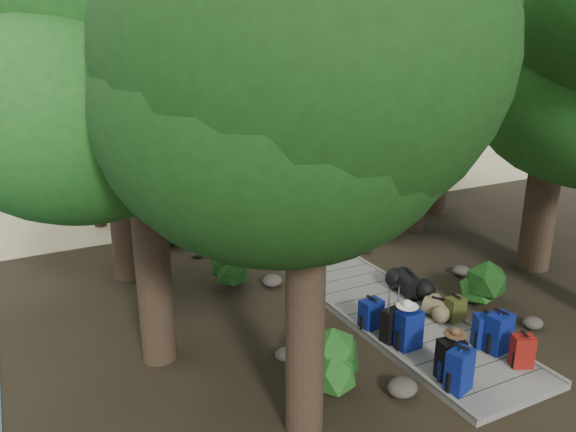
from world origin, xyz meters
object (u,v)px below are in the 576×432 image
lone_suitcase_on_sand (228,184)px  kayak (99,196)px  duffel_right_khaki (438,308)px  backpack_right_d (455,308)px  backpack_left_b (451,357)px  backpack_left_a (460,368)px  suitcase_on_boardwalk (392,325)px  backpack_left_d (371,312)px  backpack_left_c (409,327)px  backpack_right_c (485,329)px  backpack_right_a (523,350)px  backpack_right_b (499,331)px  duffel_right_black (410,284)px  sun_lounger (273,166)px

lone_suitcase_on_sand → kayak: (-4.22, 1.19, -0.19)m
duffel_right_khaki → backpack_right_d: bearing=-89.9°
lone_suitcase_on_sand → backpack_left_b: bearing=-106.3°
backpack_left_a → suitcase_on_boardwalk: bearing=74.3°
backpack_left_a → duffel_right_khaki: bearing=39.4°
backpack_left_b → kayak: (-3.19, 13.41, -0.32)m
backpack_right_d → duffel_right_khaki: backpack_right_d is taller
backpack_left_d → backpack_right_d: bearing=-23.4°
kayak → suitcase_on_boardwalk: bearing=-51.0°
backpack_left_c → duffel_right_khaki: (1.25, 0.66, -0.21)m
backpack_left_c → lone_suitcase_on_sand: (1.03, 11.20, -0.15)m
backpack_left_c → backpack_right_c: (1.22, -0.57, -0.06)m
backpack_left_b → duffel_right_khaki: bearing=63.2°
backpack_right_a → kayak: bearing=132.6°
backpack_left_d → backpack_right_a: backpack_left_d is taller
backpack_right_b → lone_suitcase_on_sand: 12.00m
backpack_left_d → backpack_right_d: size_ratio=1.16×
backpack_right_b → backpack_right_c: 0.24m
backpack_right_d → duffel_right_black: (-0.02, 1.33, -0.03)m
backpack_left_b → lone_suitcase_on_sand: backpack_left_b is taller
backpack_right_c → kayak: (-4.41, 12.95, -0.28)m
backpack_left_c → duffel_right_khaki: backpack_left_c is taller
backpack_right_d → lone_suitcase_on_sand: (-0.38, 10.83, -0.03)m
suitcase_on_boardwalk → lone_suitcase_on_sand: (1.16, 10.90, -0.08)m
backpack_left_a → backpack_right_b: backpack_right_b is taller
backpack_left_b → backpack_left_d: 1.92m
sun_lounger → backpack_left_b: bearing=-97.4°
backpack_left_b → backpack_left_c: (-0.00, 1.03, 0.02)m
backpack_right_a → duffel_right_black: (0.10, 3.01, -0.07)m
backpack_right_a → backpack_right_d: size_ratio=1.15×
backpack_right_c → lone_suitcase_on_sand: (-0.19, 11.77, -0.09)m
backpack_right_c → duffel_right_black: size_ratio=0.89×
backpack_left_a → duffel_right_khaki: backpack_left_a is taller
backpack_right_a → kayak: (-4.48, 13.69, -0.25)m
backpack_right_b → kayak: (-4.49, 13.18, -0.34)m
backpack_left_c → kayak: bearing=103.9°
backpack_left_b → backpack_right_c: 1.30m
duffel_right_black → backpack_left_b: bearing=-102.2°
backpack_left_c → backpack_right_d: bearing=14.0°
suitcase_on_boardwalk → sun_lounger: 13.56m
backpack_left_a → backpack_left_b: size_ratio=1.04×
lone_suitcase_on_sand → sun_lounger: lone_suitcase_on_sand is taller
backpack_left_b → duffel_right_black: bearing=72.8°
backpack_left_b → backpack_right_c: size_ratio=1.12×
backpack_right_a → duffel_right_khaki: size_ratio=1.14×
lone_suitcase_on_sand → kayak: bearing=152.8°
backpack_left_a → backpack_right_b: size_ratio=0.99×
backpack_left_b → backpack_right_a: backpack_left_b is taller
duffel_right_black → sun_lounger: bearing=93.3°
backpack_right_d → duffel_right_black: 1.33m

